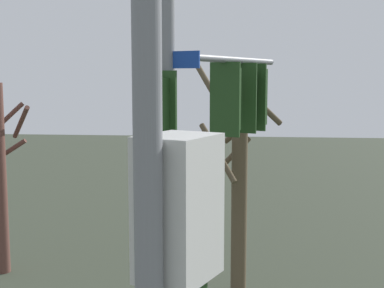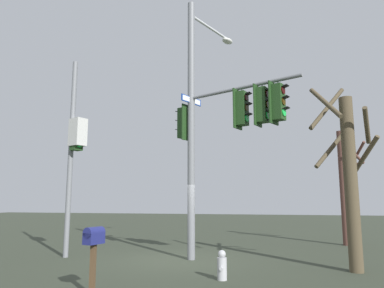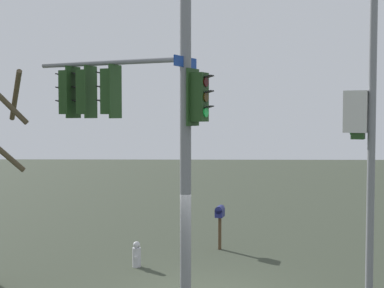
{
  "view_description": "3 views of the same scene",
  "coord_description": "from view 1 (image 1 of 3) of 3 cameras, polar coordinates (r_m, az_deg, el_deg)",
  "views": [
    {
      "loc": [
        0.88,
        -7.21,
        5.29
      ],
      "look_at": [
        0.19,
        -0.01,
        4.37
      ],
      "focal_mm": 49.91,
      "sensor_mm": 36.0,
      "label": 1
    },
    {
      "loc": [
        12.0,
        3.3,
        1.97
      ],
      "look_at": [
        0.32,
        0.55,
        3.84
      ],
      "focal_mm": 33.81,
      "sensor_mm": 36.0,
      "label": 2
    },
    {
      "loc": [
        -13.07,
        0.01,
        4.35
      ],
      "look_at": [
        -0.61,
        0.24,
        3.68
      ],
      "focal_mm": 52.61,
      "sensor_mm": 36.0,
      "label": 3
    }
  ],
  "objects": [
    {
      "name": "secondary_pole_assembly",
      "position": [
        3.66,
        -2.72,
        -12.57
      ],
      "size": [
        0.62,
        0.76,
        7.16
      ],
      "rotation": [
        0.0,
        0.0,
        1.16
      ],
      "color": "slate",
      "rests_on": "ground"
    },
    {
      "name": "bare_tree_behind_pole",
      "position": [
        15.17,
        -19.78,
        -3.09
      ],
      "size": [
        1.92,
        1.16,
        5.13
      ],
      "color": "brown",
      "rests_on": "ground"
    },
    {
      "name": "main_signal_pole_assembly",
      "position": [
        8.57,
        0.1,
        5.17
      ],
      "size": [
        4.38,
        4.4,
        9.27
      ],
      "rotation": [
        0.0,
        0.0,
        1.15
      ],
      "color": "slate",
      "rests_on": "ground"
    },
    {
      "name": "bare_tree_across_street",
      "position": [
        12.79,
        4.93,
        -4.11
      ],
      "size": [
        2.08,
        1.92,
        5.58
      ],
      "color": "brown",
      "rests_on": "ground"
    }
  ]
}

